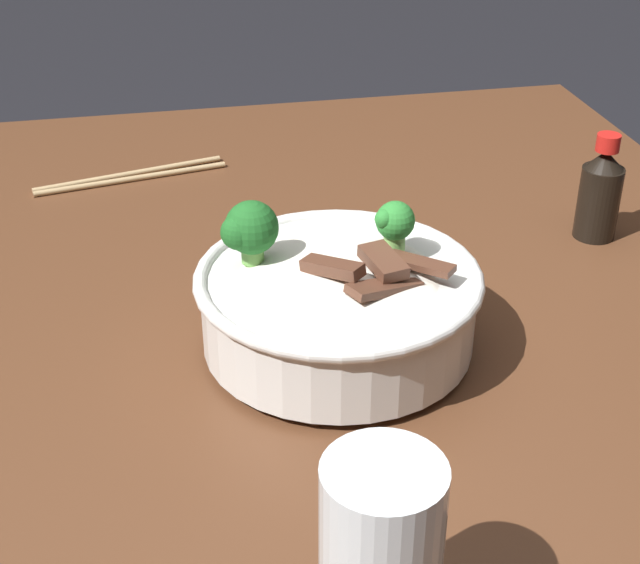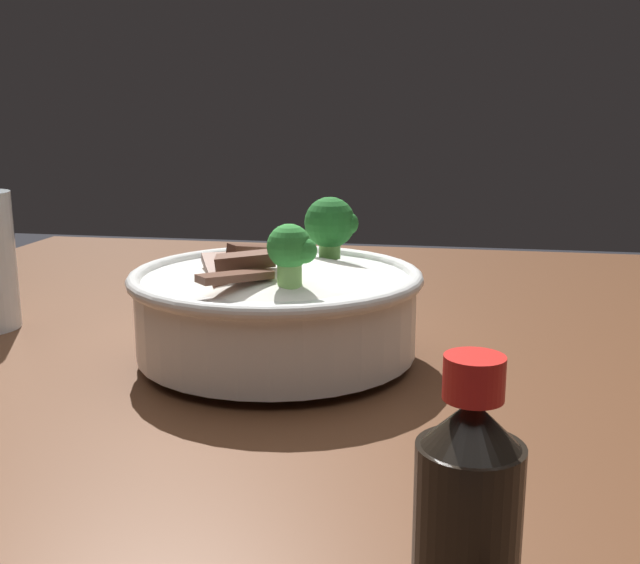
% 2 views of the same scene
% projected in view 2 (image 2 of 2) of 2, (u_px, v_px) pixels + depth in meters
% --- Properties ---
extents(dining_table, '(1.18, 1.07, 0.79)m').
position_uv_depth(dining_table, '(350.00, 468.00, 0.71)').
color(dining_table, '#56331E').
rests_on(dining_table, ground).
extents(rice_bowl, '(0.25, 0.25, 0.13)m').
position_uv_depth(rice_bowl, '(277.00, 302.00, 0.65)').
color(rice_bowl, white).
rests_on(rice_bowl, dining_table).
extents(soy_sauce_bottle, '(0.05, 0.05, 0.12)m').
position_uv_depth(soy_sauce_bottle, '(468.00, 509.00, 0.31)').
color(soy_sauce_bottle, black).
rests_on(soy_sauce_bottle, dining_table).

